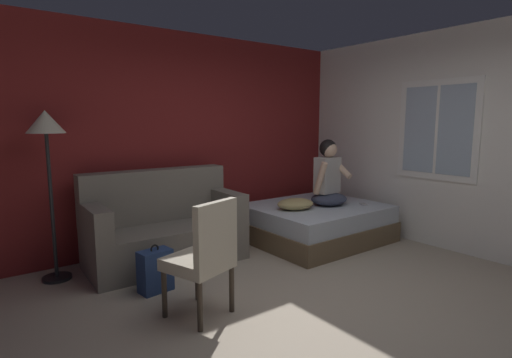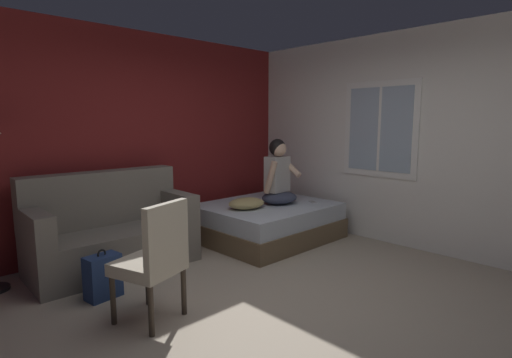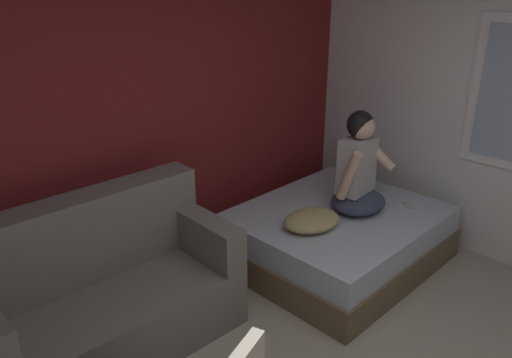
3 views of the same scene
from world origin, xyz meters
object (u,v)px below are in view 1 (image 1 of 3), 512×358
Objects in this scene: bed at (316,223)px; throw_pillow at (295,204)px; floor_lamp at (47,139)px; side_chair at (204,254)px; couch at (164,228)px; person_seated at (328,178)px; cell_phone at (363,204)px; backpack at (155,271)px.

throw_pillow reaches higher than bed.
side_chair is at bearing -62.84° from floor_lamp.
person_seated reaches higher than couch.
throw_pillow is 3.33× the size of cell_phone.
backpack is at bearing -120.33° from couch.
side_chair is at bearing -159.47° from person_seated.
person_seated reaches higher than cell_phone.
couch is 3.77× the size of backpack.
person_seated is at bearing -12.03° from floor_lamp.
couch is at bearing 163.58° from throw_pillow.
backpack is at bearing -175.92° from person_seated.
person_seated is at bearing 4.08° from backpack.
throw_pillow is at bearing 27.00° from side_chair.
side_chair reaches higher than backpack.
couch is at bearing 78.80° from side_chair.
backpack is (-0.13, 0.72, -0.34)m from side_chair.
couch reaches higher than backpack.
side_chair is 2.59m from person_seated.
couch is 2.65m from cell_phone.
bed is 1.96× the size of person_seated.
person_seated reaches higher than side_chair.
side_chair reaches higher than throw_pillow.
throw_pillow reaches higher than backpack.
cell_phone is at bearing -34.72° from bed.
backpack is 0.27× the size of floor_lamp.
person_seated is 0.60m from cell_phone.
couch is 1.76× the size of side_chair.
side_chair is 2.14× the size of backpack.
throw_pillow is (1.59, -0.47, 0.16)m from couch.
cell_phone is (0.53, -0.37, 0.25)m from bed.
floor_lamp reaches higher than couch.
floor_lamp is (-0.69, 0.87, 1.24)m from backpack.
side_chair is (-2.27, -0.98, 0.30)m from bed.
side_chair is at bearing -80.01° from backpack.
side_chair reaches higher than cell_phone.
person_seated is (2.13, -0.52, 0.44)m from couch.
bed is 3.75× the size of backpack.
floor_lamp is (-3.61, 0.98, 0.94)m from cell_phone.
couch is 11.99× the size of cell_phone.
couch is 1.45m from side_chair.
couch is at bearing 11.85° from cell_phone.
backpack is at bearing -51.59° from floor_lamp.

